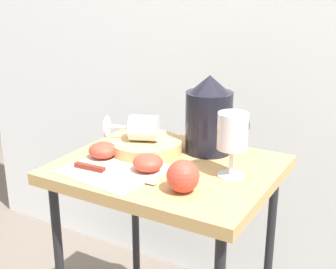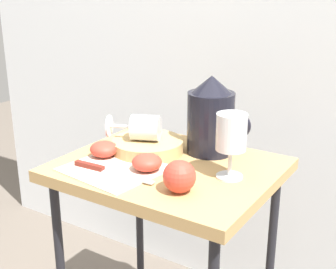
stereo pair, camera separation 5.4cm
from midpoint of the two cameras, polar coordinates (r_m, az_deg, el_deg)
The scene contains 11 objects.
curtain_drape at distance 1.55m, azimuth 11.07°, elevation 10.60°, with size 2.40×0.03×1.81m, color white.
table at distance 1.21m, azimuth 1.28°, elevation -6.85°, with size 0.54×0.44×0.67m.
linen_napkin at distance 1.15m, azimuth -5.26°, elevation -4.21°, with size 0.22×0.21×0.00m, color beige.
basket_tray at distance 1.26m, azimuth -1.29°, elevation -1.42°, with size 0.19×0.19×0.04m, color tan.
pitcher at distance 1.24m, azimuth 6.54°, elevation 1.55°, with size 0.18×0.13×0.21m.
wine_glass_upright at distance 1.08m, azimuth 9.20°, elevation -0.17°, with size 0.07×0.07×0.16m.
wine_glass_tipped_near at distance 1.24m, azimuth -1.79°, elevation 0.84°, with size 0.15×0.11×0.07m.
apple_half_left at distance 1.22m, azimuth -6.64°, elevation -1.79°, with size 0.07×0.07×0.04m, color #CC3D2D.
apple_half_right at distance 1.13m, azimuth -1.24°, elevation -3.46°, with size 0.07×0.07×0.04m, color #CC3D2D.
apple_whole at distance 1.02m, azimuth 2.92°, elevation -5.19°, with size 0.07×0.07×0.07m, color #CC3D2D.
knife at distance 1.14m, azimuth -6.85°, elevation -4.28°, with size 0.23×0.03×0.01m.
Camera 2 is at (0.59, -0.92, 1.12)m, focal length 49.54 mm.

